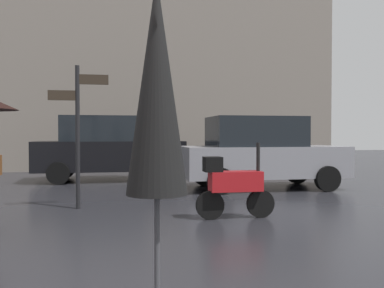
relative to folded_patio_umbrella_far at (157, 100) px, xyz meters
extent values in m
cylinder|color=#4C4C51|center=(0.00, 0.00, -1.06)|extent=(0.04, 0.04, 0.94)
cone|color=black|center=(0.00, 0.00, 0.10)|extent=(0.39, 0.39, 1.38)
cylinder|color=black|center=(2.13, 3.93, -1.36)|extent=(0.46, 0.09, 0.46)
cylinder|color=black|center=(1.28, 3.93, -1.36)|extent=(0.46, 0.09, 0.46)
cube|color=red|center=(1.70, 3.93, -0.98)|extent=(0.85, 0.32, 0.32)
cube|color=black|center=(1.32, 3.93, -0.70)|extent=(0.28, 0.28, 0.24)
cylinder|color=black|center=(2.09, 3.93, -0.63)|extent=(0.06, 0.06, 0.55)
cube|color=gray|center=(3.48, 7.45, -0.90)|extent=(4.08, 1.68, 0.76)
cube|color=black|center=(3.28, 7.45, -0.15)|extent=(2.24, 1.55, 0.74)
cylinder|color=black|center=(4.81, 8.29, -1.28)|extent=(0.62, 0.18, 0.62)
cylinder|color=black|center=(4.81, 6.61, -1.28)|extent=(0.62, 0.18, 0.62)
cylinder|color=black|center=(2.16, 8.29, -1.28)|extent=(0.62, 0.18, 0.62)
cylinder|color=black|center=(2.16, 6.61, -1.28)|extent=(0.62, 0.18, 0.62)
cube|color=black|center=(-0.30, 10.10, -0.85)|extent=(4.30, 1.69, 0.86)
cube|color=black|center=(-0.51, 10.10, -0.05)|extent=(2.37, 1.56, 0.73)
cylinder|color=black|center=(1.10, 10.94, -1.28)|extent=(0.62, 0.18, 0.62)
cylinder|color=black|center=(1.10, 9.25, -1.28)|extent=(0.62, 0.18, 0.62)
cylinder|color=black|center=(-1.69, 10.94, -1.28)|extent=(0.62, 0.18, 0.62)
cylinder|color=black|center=(-1.69, 9.25, -1.28)|extent=(0.62, 0.18, 0.62)
cylinder|color=black|center=(-0.88, 5.35, -0.27)|extent=(0.08, 0.08, 2.63)
cube|color=#33281E|center=(-0.60, 5.35, 0.79)|extent=(0.56, 0.04, 0.18)
cube|color=#33281E|center=(-1.14, 5.35, 0.49)|extent=(0.52, 0.04, 0.18)
cube|color=gray|center=(-0.99, 14.60, 4.78)|extent=(19.43, 2.27, 12.72)
camera|label=1|loc=(-0.28, -2.62, -0.21)|focal=39.39mm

